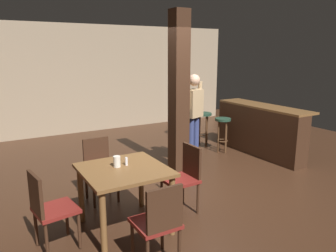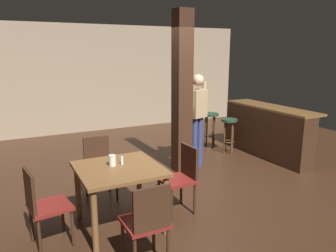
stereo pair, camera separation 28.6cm
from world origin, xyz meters
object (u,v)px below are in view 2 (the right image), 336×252
at_px(dining_table, 119,177).
at_px(chair_west, 43,204).
at_px(bar_counter, 266,131).
at_px(chair_south, 147,221).
at_px(bar_stool_mid, 210,121).
at_px(bar_stool_far, 193,115).
at_px(chair_north, 99,165).
at_px(chair_east, 182,175).
at_px(napkin_cup, 112,160).
at_px(standing_person, 197,114).
at_px(bar_stool_near, 229,128).
at_px(salt_shaker, 122,160).

distance_m(dining_table, chair_west, 0.89).
bearing_deg(bar_counter, chair_south, -148.29).
bearing_deg(bar_stool_mid, bar_stool_far, 87.50).
relative_size(chair_north, bar_stool_mid, 1.18).
bearing_deg(bar_counter, chair_east, -154.03).
height_order(chair_east, chair_south, same).
distance_m(napkin_cup, bar_counter, 3.85).
distance_m(standing_person, bar_stool_near, 1.23).
height_order(chair_east, bar_stool_far, chair_east).
relative_size(standing_person, bar_stool_near, 2.33).
xyz_separation_m(chair_east, bar_stool_mid, (2.10, 2.45, 0.07)).
bearing_deg(chair_north, chair_east, -45.90).
relative_size(chair_north, chair_south, 1.00).
bearing_deg(salt_shaker, bar_stool_far, 47.36).
relative_size(chair_west, chair_east, 1.00).
bearing_deg(bar_counter, standing_person, 177.97).
distance_m(dining_table, bar_stool_far, 4.44).
distance_m(chair_west, bar_stool_near, 4.32).
bearing_deg(bar_stool_far, dining_table, -132.57).
xyz_separation_m(salt_shaker, standing_person, (1.89, 1.31, 0.19)).
bearing_deg(standing_person, dining_table, -144.51).
relative_size(napkin_cup, standing_person, 0.08).
height_order(chair_west, bar_stool_far, chair_west).
bearing_deg(chair_north, chair_west, -132.88).
relative_size(napkin_cup, bar_stool_near, 0.18).
bearing_deg(dining_table, chair_south, -90.70).
height_order(salt_shaker, bar_counter, bar_counter).
relative_size(chair_east, chair_south, 1.00).
bearing_deg(bar_stool_mid, chair_north, -152.37).
distance_m(chair_north, chair_south, 1.80).
bearing_deg(chair_north, bar_stool_mid, 27.63).
distance_m(chair_west, bar_stool_far, 5.09).
bearing_deg(standing_person, bar_counter, -2.03).
distance_m(chair_west, chair_south, 1.22).
xyz_separation_m(chair_east, standing_person, (1.09, 1.38, 0.50)).
bearing_deg(chair_north, bar_stool_near, 16.94).
height_order(salt_shaker, bar_stool_far, salt_shaker).
xyz_separation_m(bar_stool_near, bar_stool_far, (-0.01, 1.43, 0.02)).
height_order(dining_table, bar_stool_mid, dining_table).
xyz_separation_m(dining_table, bar_stool_near, (3.01, 1.83, -0.09)).
bearing_deg(bar_stool_near, bar_stool_mid, 94.36).
xyz_separation_m(napkin_cup, bar_stool_far, (3.05, 3.18, -0.26)).
distance_m(chair_north, bar_counter, 3.60).
bearing_deg(chair_west, dining_table, 1.92).
distance_m(standing_person, bar_stool_mid, 1.54).
distance_m(chair_east, bar_counter, 3.01).
height_order(napkin_cup, bar_counter, bar_counter).
bearing_deg(bar_stool_far, chair_west, -139.66).
height_order(bar_stool_near, bar_stool_mid, bar_stool_mid).
relative_size(chair_west, bar_stool_far, 1.19).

